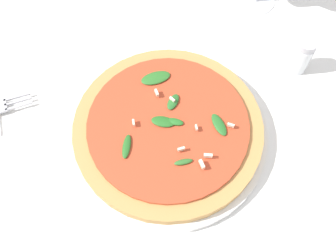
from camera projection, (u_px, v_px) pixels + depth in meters
ground_plane at (154, 129)px, 0.61m from camera, size 6.00×6.00×0.00m
pizza_arugula_main at (168, 130)px, 0.59m from camera, size 0.30×0.30×0.05m
shaker_pepper at (302, 56)px, 0.64m from camera, size 0.03×0.03×0.07m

